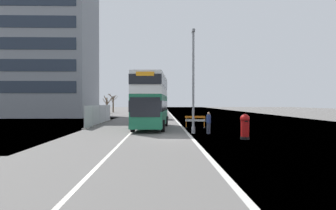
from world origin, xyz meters
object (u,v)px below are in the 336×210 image
(double_decker_bus, at_px, (151,100))
(car_oncoming_near, at_px, (161,112))
(lamppost_foreground, at_px, (193,85))
(roadworks_barrier, at_px, (195,120))
(car_receding_mid, at_px, (158,111))
(pedestrian_at_kerb, at_px, (209,123))
(red_pillar_postbox, at_px, (245,125))
(car_receding_far, at_px, (158,110))

(double_decker_bus, xyz_separation_m, car_oncoming_near, (0.92, 14.91, -1.56))
(lamppost_foreground, distance_m, roadworks_barrier, 5.96)
(car_receding_mid, relative_size, pedestrian_at_kerb, 2.40)
(red_pillar_postbox, xyz_separation_m, pedestrian_at_kerb, (-1.83, 3.47, -0.07))
(lamppost_foreground, bearing_deg, pedestrian_at_kerb, -13.92)
(lamppost_foreground, relative_size, car_oncoming_near, 1.89)
(car_oncoming_near, bearing_deg, car_receding_far, 92.02)
(pedestrian_at_kerb, bearing_deg, red_pillar_postbox, -62.20)
(double_decker_bus, bearing_deg, car_oncoming_near, 86.46)
(car_oncoming_near, relative_size, pedestrian_at_kerb, 2.55)
(pedestrian_at_kerb, bearing_deg, car_receding_far, 96.86)
(roadworks_barrier, xyz_separation_m, car_receding_mid, (-3.71, 21.47, 0.20))
(red_pillar_postbox, distance_m, pedestrian_at_kerb, 3.93)
(red_pillar_postbox, xyz_separation_m, car_receding_far, (-5.98, 37.97, 0.12))
(double_decker_bus, relative_size, red_pillar_postbox, 6.20)
(car_receding_far, bearing_deg, roadworks_barrier, -82.70)
(lamppost_foreground, bearing_deg, red_pillar_postbox, -51.55)
(lamppost_foreground, relative_size, red_pillar_postbox, 4.87)
(lamppost_foreground, relative_size, car_receding_far, 1.90)
(red_pillar_postbox, xyz_separation_m, car_oncoming_near, (-5.46, 23.25, 0.15))
(double_decker_bus, bearing_deg, lamppost_foreground, -53.40)
(double_decker_bus, height_order, car_oncoming_near, double_decker_bus)
(double_decker_bus, xyz_separation_m, roadworks_barrier, (4.14, 0.47, -1.89))
(red_pillar_postbox, relative_size, pedestrian_at_kerb, 0.99)
(car_receding_far, bearing_deg, double_decker_bus, -90.78)
(lamppost_foreground, distance_m, red_pillar_postbox, 5.61)
(car_oncoming_near, bearing_deg, car_receding_mid, 94.02)
(pedestrian_at_kerb, bearing_deg, roadworks_barrier, 94.43)
(double_decker_bus, distance_m, roadworks_barrier, 4.57)
(lamppost_foreground, xyz_separation_m, car_oncoming_near, (-2.48, 19.49, -2.75))
(lamppost_foreground, height_order, car_receding_mid, lamppost_foreground)
(lamppost_foreground, distance_m, car_receding_far, 34.45)
(roadworks_barrier, bearing_deg, red_pillar_postbox, -75.70)
(car_oncoming_near, height_order, car_receding_mid, car_oncoming_near)
(red_pillar_postbox, height_order, car_oncoming_near, car_oncoming_near)
(car_receding_mid, xyz_separation_m, pedestrian_at_kerb, (4.12, -26.80, -0.09))
(lamppost_foreground, distance_m, pedestrian_at_kerb, 3.20)
(double_decker_bus, distance_m, red_pillar_postbox, 10.64)
(lamppost_foreground, height_order, red_pillar_postbox, lamppost_foreground)
(red_pillar_postbox, height_order, car_receding_mid, car_receding_mid)
(roadworks_barrier, bearing_deg, pedestrian_at_kerb, -85.57)
(double_decker_bus, bearing_deg, red_pillar_postbox, -52.55)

